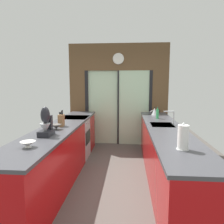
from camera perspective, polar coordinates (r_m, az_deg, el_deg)
The scene contains 13 objects.
ground_plane at distance 4.21m, azimuth 0.39°, elevation -15.63°, with size 5.04×7.60×0.02m, color #4C4742.
back_wall_unit at distance 5.66m, azimuth 1.73°, elevation 6.40°, with size 2.64×0.12×2.70m.
left_counter_run at distance 3.78m, azimuth -14.30°, elevation -10.94°, with size 0.62×3.80×0.92m.
right_counter_run at distance 3.80m, azimuth 14.13°, elevation -10.85°, with size 0.62×3.80×0.92m.
sink_faucet at distance 3.92m, azimuth 15.94°, elevation -0.92°, with size 0.19×0.02×0.25m.
oven_range at distance 4.81m, azimuth -9.97°, elevation -6.86°, with size 0.60×0.60×0.92m.
mixing_bowl_near at distance 2.66m, azimuth -21.91°, elevation -8.12°, with size 0.17×0.17×0.07m.
mixing_bowl_far at distance 3.52m, azimuth -14.96°, elevation -3.90°, with size 0.17×0.17×0.08m.
knife_block at distance 3.76m, azimuth -13.63°, elevation -2.17°, with size 0.08×0.14×0.28m.
stand_mixer at distance 3.13m, azimuth -17.50°, elevation -3.29°, with size 0.17×0.27×0.42m.
kettle at distance 5.03m, azimuth 11.50°, elevation 0.13°, with size 0.25×0.17×0.19m.
soap_bottle at distance 4.54m, azimuth 12.24°, elevation -0.44°, with size 0.05×0.05×0.25m.
paper_towel_roll at distance 2.49m, azimuth 18.76°, elevation -6.64°, with size 0.14×0.14×0.31m.
Camera 1 is at (0.28, -3.25, 1.66)m, focal length 33.62 mm.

